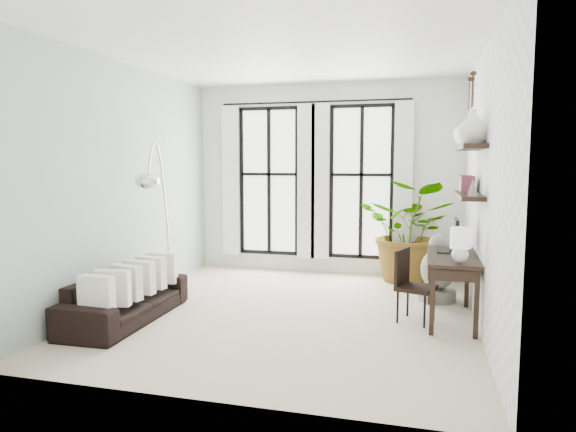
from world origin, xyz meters
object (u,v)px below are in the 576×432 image
(sofa, at_px, (126,298))
(desk, at_px, (452,260))
(desk_chair, at_px, (410,280))
(buddha, at_px, (438,273))
(plant, at_px, (410,231))
(arc_lamp, at_px, (158,178))

(sofa, bearing_deg, desk, -77.11)
(desk, distance_m, desk_chair, 0.54)
(desk_chair, distance_m, buddha, 1.09)
(desk_chair, bearing_deg, plant, 110.77)
(desk, bearing_deg, sofa, -166.09)
(sofa, relative_size, desk_chair, 2.19)
(sofa, bearing_deg, buddha, -63.60)
(sofa, distance_m, desk_chair, 3.39)
(buddha, bearing_deg, desk, -82.37)
(plant, xyz_separation_m, desk_chair, (0.06, -2.11, -0.32))
(plant, bearing_deg, sofa, -137.43)
(desk_chair, height_order, arc_lamp, arc_lamp)
(desk, relative_size, arc_lamp, 0.62)
(desk, relative_size, buddha, 1.47)
(desk, bearing_deg, arc_lamp, -175.61)
(desk, distance_m, buddha, 1.02)
(desk_chair, bearing_deg, arc_lamp, -157.26)
(arc_lamp, relative_size, buddha, 2.37)
(plant, distance_m, desk_chair, 2.13)
(desk_chair, bearing_deg, buddha, 90.81)
(desk_chair, height_order, buddha, buddha)
(plant, bearing_deg, desk, -75.41)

